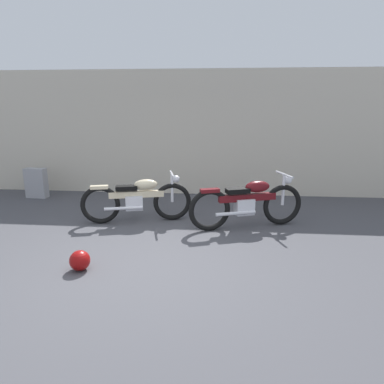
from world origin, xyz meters
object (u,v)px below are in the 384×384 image
at_px(helmet, 80,260).
at_px(motorcycle_cream, 138,199).
at_px(motorcycle_maroon, 248,203).
at_px(stone_marker, 36,183).

relative_size(helmet, motorcycle_cream, 0.14).
bearing_deg(motorcycle_maroon, motorcycle_cream, 157.32).
relative_size(motorcycle_cream, motorcycle_maroon, 0.98).
distance_m(stone_marker, motorcycle_cream, 3.24).
xyz_separation_m(helmet, motorcycle_cream, (0.30, 2.03, 0.31)).
xyz_separation_m(stone_marker, helmet, (2.56, -3.56, -0.22)).
height_order(stone_marker, motorcycle_maroon, motorcycle_maroon).
bearing_deg(motorcycle_maroon, stone_marker, 142.35).
distance_m(helmet, motorcycle_maroon, 3.05).
bearing_deg(stone_marker, motorcycle_maroon, -18.62).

